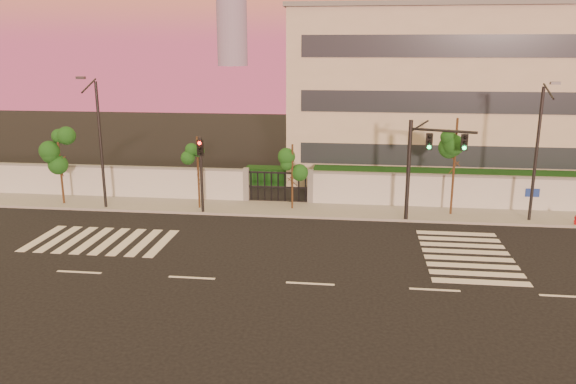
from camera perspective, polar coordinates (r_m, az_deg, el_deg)
name	(u,v)px	position (r m, az deg, el deg)	size (l,w,h in m)	color
ground	(310,284)	(23.33, 2.26, -9.30)	(120.00, 120.00, 0.00)	black
sidewalk	(325,211)	(33.17, 3.78, -1.90)	(60.00, 3.00, 0.15)	gray
perimeter_wall	(328,188)	(34.35, 4.13, 0.39)	(60.00, 0.36, 2.20)	#B9BCC1
hedge_row	(347,182)	(37.04, 5.98, 0.98)	(41.00, 4.25, 1.80)	black
institutional_building	(457,93)	(44.01, 16.77, 9.63)	(24.40, 12.40, 12.25)	#BAB09D
road_markings	(284,250)	(26.95, -0.43, -5.92)	(57.00, 7.62, 0.02)	silver
street_tree_b	(59,151)	(36.44, -22.21, 3.84)	(1.60, 1.28, 4.56)	#382314
street_tree_c	(198,156)	(33.19, -9.13, 3.59)	(1.42, 1.13, 4.41)	#382314
street_tree_d	(293,162)	(32.68, 0.49, 3.05)	(1.38, 1.10, 3.99)	#382314
street_tree_e	(456,145)	(32.71, 16.70, 4.62)	(1.57, 1.25, 5.65)	#382314
traffic_signal_main	(423,159)	(31.19, 13.51, 3.31)	(3.51, 1.28, 5.67)	black
traffic_signal_secondary	(201,166)	(32.34, -8.83, 2.64)	(0.35, 0.34, 4.53)	black
streetlight_west	(99,139)	(34.35, -18.65, 5.11)	(0.47, 1.90, 7.90)	black
streetlight_east	(538,148)	(32.84, 24.05, 4.10)	(0.46, 1.87, 7.78)	black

